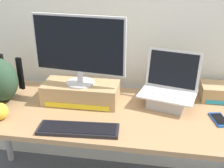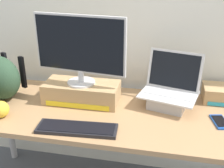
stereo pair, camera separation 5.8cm
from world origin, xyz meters
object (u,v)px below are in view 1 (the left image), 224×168
desktop_monitor (79,49)px  external_keyboard (78,129)px  open_laptop (168,94)px  cell_phone (219,120)px  toner_box_yellow (81,93)px

desktop_monitor → external_keyboard: (0.07, -0.33, -0.35)m
open_laptop → cell_phone: open_laptop is taller
open_laptop → toner_box_yellow: bearing=-160.1°
desktop_monitor → open_laptop: bearing=12.5°
toner_box_yellow → desktop_monitor: size_ratio=0.83×
toner_box_yellow → cell_phone: (0.85, -0.10, -0.06)m
toner_box_yellow → cell_phone: 0.85m
desktop_monitor → external_keyboard: desktop_monitor is taller
external_keyboard → cell_phone: (0.77, 0.23, -0.01)m
desktop_monitor → external_keyboard: bearing=-70.6°
desktop_monitor → open_laptop: 0.63m
toner_box_yellow → desktop_monitor: 0.30m
external_keyboard → cell_phone: 0.81m
toner_box_yellow → external_keyboard: 0.35m
desktop_monitor → external_keyboard: 0.49m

